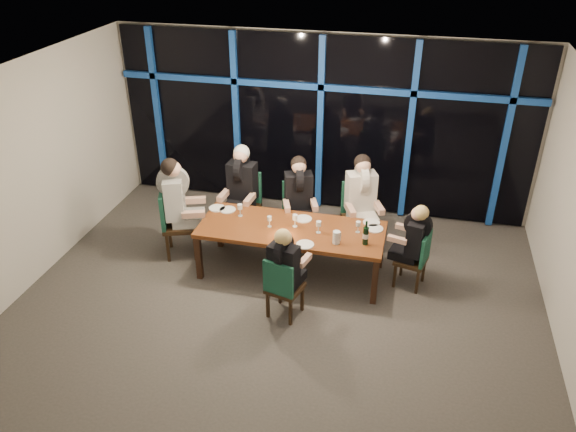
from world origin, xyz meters
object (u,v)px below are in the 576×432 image
at_px(dining_table, 291,232).
at_px(diner_end_left, 177,194).
at_px(chair_end_left, 173,219).
at_px(diner_far_right, 362,190).
at_px(water_pitcher, 336,237).
at_px(diner_end_right, 415,234).
at_px(chair_near_mid, 282,286).
at_px(wine_bottle, 366,235).
at_px(chair_far_right, 358,211).
at_px(chair_far_mid, 298,210).
at_px(diner_near_mid, 285,259).
at_px(chair_end_right, 417,257).
at_px(chair_far_left, 244,200).
at_px(diner_far_left, 241,179).
at_px(diner_far_mid, 299,189).

height_order(dining_table, diner_end_left, diner_end_left).
relative_size(dining_table, chair_end_left, 2.41).
distance_m(diner_far_right, water_pitcher, 1.19).
distance_m(chair_end_left, diner_end_right, 3.51).
bearing_deg(chair_end_left, chair_near_mid, -138.78).
relative_size(dining_table, wine_bottle, 7.53).
bearing_deg(diner_end_right, wine_bottle, -52.12).
distance_m(chair_far_right, diner_end_left, 2.75).
height_order(dining_table, diner_far_right, diner_far_right).
bearing_deg(chair_far_mid, wine_bottle, -62.22).
bearing_deg(diner_near_mid, chair_far_mid, -67.98).
bearing_deg(chair_end_left, chair_end_right, -109.35).
bearing_deg(wine_bottle, diner_end_left, 174.14).
relative_size(chair_far_right, chair_end_right, 1.21).
bearing_deg(water_pitcher, dining_table, 146.20).
height_order(chair_far_left, chair_far_right, chair_far_left).
height_order(chair_far_right, diner_far_left, diner_far_left).
height_order(chair_far_left, diner_end_right, diner_end_right).
xyz_separation_m(chair_far_left, chair_end_right, (2.74, -0.85, -0.10)).
xyz_separation_m(diner_far_left, water_pitcher, (1.67, -1.09, -0.16)).
relative_size(chair_far_left, diner_far_right, 1.03).
bearing_deg(diner_near_mid, diner_far_mid, -68.55).
height_order(chair_end_left, wine_bottle, wine_bottle).
height_order(chair_end_left, chair_near_mid, chair_end_left).
bearing_deg(water_pitcher, chair_near_mid, -139.41).
relative_size(chair_near_mid, wine_bottle, 2.59).
bearing_deg(dining_table, diner_end_left, 176.51).
distance_m(chair_far_right, chair_end_left, 2.80).
xyz_separation_m(diner_end_left, diner_end_right, (3.42, -0.01, -0.20)).
relative_size(diner_far_left, diner_end_left, 0.97).
height_order(chair_far_mid, diner_end_right, diner_end_right).
relative_size(chair_near_mid, diner_far_left, 0.87).
relative_size(chair_far_right, diner_far_mid, 1.08).
bearing_deg(wine_bottle, chair_end_right, 20.50).
bearing_deg(wine_bottle, chair_far_mid, 137.23).
bearing_deg(chair_end_right, wine_bottle, -55.57).
bearing_deg(water_pitcher, diner_end_left, 158.20).
height_order(chair_far_left, water_pitcher, chair_far_left).
bearing_deg(chair_far_right, diner_near_mid, -132.23).
relative_size(diner_end_left, diner_near_mid, 1.21).
bearing_deg(chair_end_left, diner_far_mid, -86.76).
bearing_deg(wine_bottle, dining_table, 170.28).
bearing_deg(diner_far_left, chair_far_mid, 7.21).
distance_m(chair_end_right, diner_far_mid, 2.02).
height_order(chair_far_mid, diner_far_right, diner_far_right).
bearing_deg(chair_far_left, chair_far_right, 6.57).
xyz_separation_m(chair_far_right, diner_far_mid, (-0.90, -0.19, 0.37)).
distance_m(chair_end_right, diner_far_right, 1.33).
bearing_deg(diner_far_mid, diner_far_right, -12.66).
distance_m(dining_table, chair_near_mid, 1.04).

